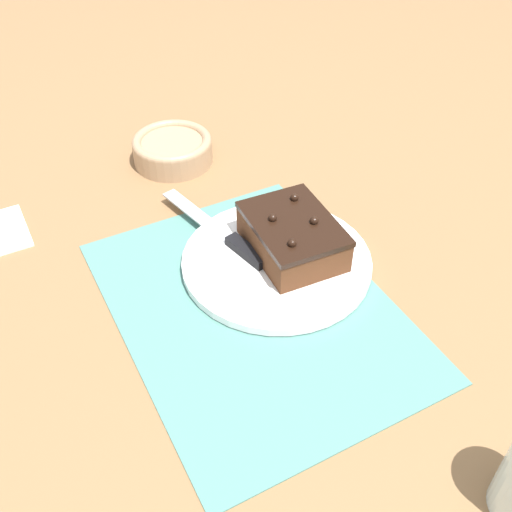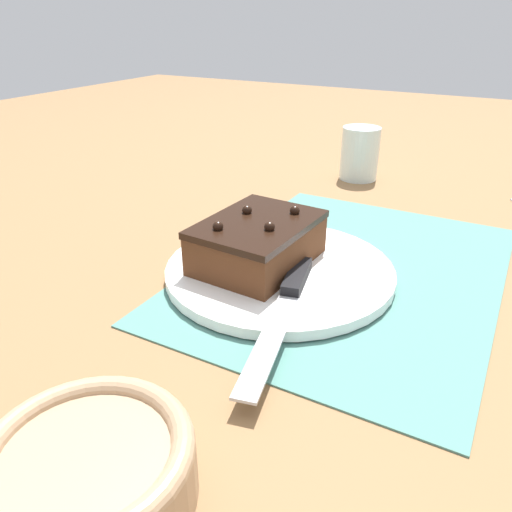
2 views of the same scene
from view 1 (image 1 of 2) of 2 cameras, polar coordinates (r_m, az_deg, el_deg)
The scene contains 6 objects.
ground_plane at distance 0.80m, azimuth -0.28°, elevation -4.97°, with size 3.00×3.00×0.00m, color olive.
placemat_woven at distance 0.80m, azimuth -0.28°, elevation -4.87°, with size 0.46×0.34×0.00m, color slate.
cake_plate at distance 0.85m, azimuth 1.97°, elevation -0.52°, with size 0.27×0.27×0.01m.
chocolate_cake at distance 0.84m, azimuth 3.49°, elevation 1.92°, with size 0.16×0.12×0.06m.
serving_knife at distance 0.87m, azimuth -2.55°, elevation 1.68°, with size 0.23×0.07×0.01m.
small_bowl at distance 1.07m, azimuth -7.95°, elevation 10.09°, with size 0.14×0.14×0.05m.
Camera 1 is at (-0.48, 0.25, 0.58)m, focal length 42.00 mm.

